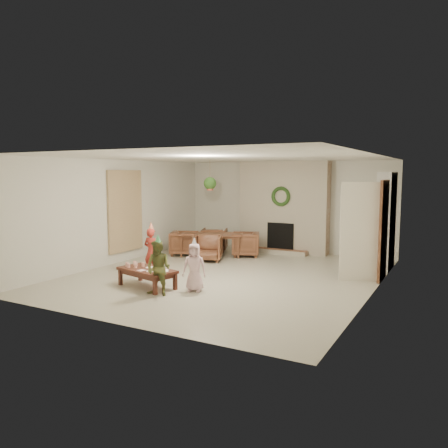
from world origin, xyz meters
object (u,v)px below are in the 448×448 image
Objects in this scene: dining_chair_near at (208,248)px; child_pink at (194,267)px; dining_chair_left at (184,243)px; coffee_table_top at (147,270)px; dining_chair_far at (214,240)px; child_red at (151,252)px; dining_table at (211,245)px; child_plaid at (158,268)px; dining_chair_right at (245,244)px.

dining_chair_near is 2.87m from child_pink.
dining_chair_left reaches higher than coffee_table_top.
child_pink reaches higher than dining_chair_far.
child_red reaches higher than child_pink.
child_plaid reaches higher than dining_table.
dining_chair_right is (0.83, 0.35, 0.03)m from dining_table.
coffee_table_top is (1.25, -3.17, 0.01)m from dining_chair_left.
dining_table is 0.91m from dining_chair_right.
dining_table is 1.62× the size of child_red.
coffee_table_top is at bearing 172.21° from child_pink.
child_red is at bearing -120.41° from dining_chair_near.
child_red is at bearing 173.87° from dining_chair_left.
dining_chair_far is at bearing 115.70° from coffee_table_top.
dining_table is 0.72m from dining_chair_near.
dining_chair_near is 1.00× the size of dining_chair_left.
dining_chair_near is 3.26m from child_plaid.
child_red is 1.02× the size of child_plaid.
dining_chair_left is at bearing 135.00° from dining_chair_near.
child_pink is (0.94, 0.20, 0.11)m from coffee_table_top.
coffee_table_top is 1.18× the size of child_plaid.
child_red is at bearing 136.34° from child_pink.
child_pink is (2.19, -2.97, 0.13)m from dining_chair_left.
dining_chair_left is at bearing 125.37° from coffee_table_top.
dining_chair_right is 3.67m from child_pink.
dining_chair_near is at bearing -90.00° from dining_table.
dining_chair_left is (-0.95, 0.39, 0.00)m from dining_chair_near.
dining_chair_far is 1.00× the size of dining_chair_left.
child_red is 1.64m from child_pink.
dining_chair_right is at bearing -105.06° from child_red.
child_red reaches higher than dining_chair_right.
child_plaid reaches higher than dining_chair_near.
child_plaid is at bearing 84.58° from dining_chair_far.
dining_chair_near is 1.02m from dining_chair_left.
child_red reaches higher than coffee_table_top.
dining_chair_far is at bearing -128.66° from dining_chair_right.
dining_chair_near is 1.45m from dining_chair_far.
dining_chair_right is at bearing -90.00° from dining_chair_left.
dining_chair_near is 2.80m from coffee_table_top.
child_pink is (0.69, -3.60, 0.13)m from dining_chair_right.
child_plaid is 0.69m from child_pink.
dining_chair_right is at bearing 81.05° from child_pink.
dining_chair_left is (-0.39, -0.95, 0.00)m from dining_chair_far.
child_plaid is (1.13, -3.81, 0.21)m from dining_table.
dining_chair_far is 1.00× the size of dining_chair_right.
child_plaid is at bearing -18.85° from dining_chair_right.
coffee_table_top is (0.30, -2.78, 0.01)m from dining_chair_near.
dining_chair_near and dining_chair_right have the same top height.
child_red is at bearing 72.54° from dining_chair_far.
child_plaid is (0.29, -4.16, 0.18)m from dining_chair_right.
dining_chair_near is 1.00× the size of dining_chair_right.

